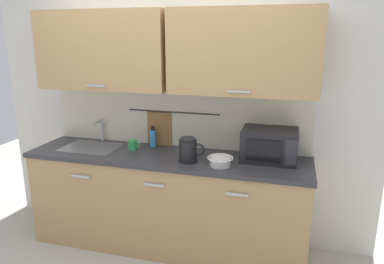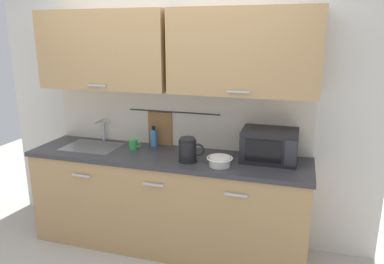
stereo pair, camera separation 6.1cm
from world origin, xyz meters
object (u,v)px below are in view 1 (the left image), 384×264
Objects in this scene: microwave at (269,145)px; mixing_bowl at (220,161)px; dish_soap_bottle at (153,137)px; electric_kettle at (188,150)px; mug_near_sink at (133,145)px.

microwave is 0.46m from mixing_bowl.
dish_soap_bottle is at bearing 174.56° from microwave.
electric_kettle is (-0.65, -0.22, -0.03)m from microwave.
electric_kettle is at bearing 173.14° from mixing_bowl.
microwave is 2.35× the size of dish_soap_bottle.
mixing_bowl is at bearing -145.60° from microwave.
electric_kettle reaches higher than mixing_bowl.
microwave is 3.83× the size of mug_near_sink.
electric_kettle is at bearing -16.06° from mug_near_sink.
mug_near_sink is (-0.14, -0.16, -0.04)m from dish_soap_bottle.
electric_kettle is 0.29m from mixing_bowl.
microwave reaches higher than mug_near_sink.
mixing_bowl is at bearing -13.16° from mug_near_sink.
microwave is 0.69m from electric_kettle.
dish_soap_bottle is (-1.10, 0.10, -0.05)m from microwave.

